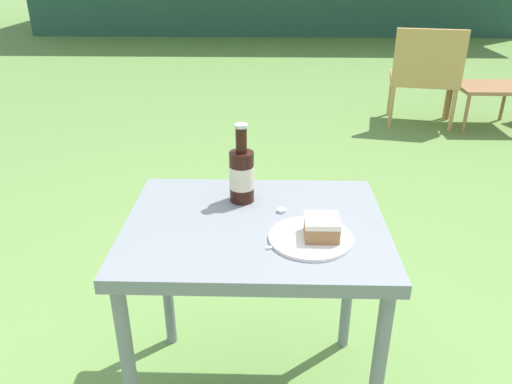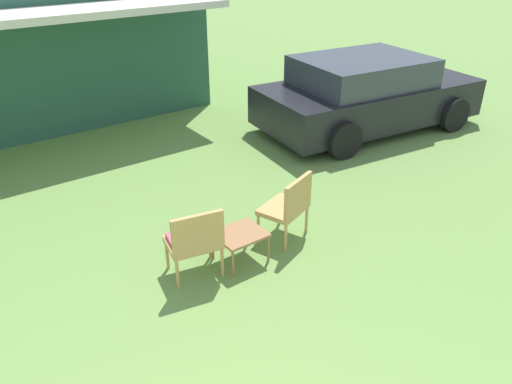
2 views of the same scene
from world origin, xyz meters
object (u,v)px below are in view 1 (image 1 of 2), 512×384
object	(u,v)px
wicker_chair_cushioned	(425,72)
patio_table	(255,247)
garden_side_table	(489,90)
cola_bottle_near	(242,174)
cake_on_plate	(316,233)

from	to	relation	value
wicker_chair_cushioned	patio_table	size ratio (longest dim) A/B	1.11
wicker_chair_cushioned	garden_side_table	xyz separation A→B (m)	(0.56, -0.05, -0.14)
garden_side_table	cola_bottle_near	size ratio (longest dim) A/B	2.13
wicker_chair_cushioned	cake_on_plate	world-z (taller)	wicker_chair_cushioned
garden_side_table	patio_table	xyz separation A→B (m)	(-1.94, -3.04, 0.28)
patio_table	cola_bottle_near	world-z (taller)	cola_bottle_near
cake_on_plate	wicker_chair_cushioned	bearing A→B (deg)	69.13
wicker_chair_cushioned	garden_side_table	world-z (taller)	wicker_chair_cushioned
wicker_chair_cushioned	cola_bottle_near	xyz separation A→B (m)	(-1.43, -2.95, 0.31)
patio_table	cola_bottle_near	size ratio (longest dim) A/B	3.02
cola_bottle_near	garden_side_table	bearing A→B (deg)	55.60
wicker_chair_cushioned	patio_table	bearing A→B (deg)	76.93
wicker_chair_cushioned	garden_side_table	distance (m)	0.58
wicker_chair_cushioned	cola_bottle_near	bearing A→B (deg)	75.18
wicker_chair_cushioned	patio_table	xyz separation A→B (m)	(-1.38, -3.09, 0.14)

